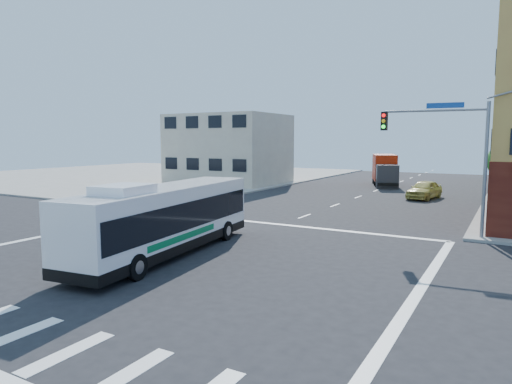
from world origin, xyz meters
The scene contains 7 objects.
ground centered at (0.00, 0.00, 0.00)m, with size 120.00×120.00×0.00m, color black.
sidewalk_nw centered at (-35.00, 35.00, 0.07)m, with size 50.00×50.00×0.15m, color gray.
building_west centered at (-17.02, 29.98, 4.01)m, with size 12.06×10.06×8.00m.
signal_mast_ne centered at (9.08, 10.62, 4.98)m, with size 7.91×1.13×8.07m.
transit_bus centered at (-1.22, 0.52, 1.65)m, with size 3.77×11.61×3.38m.
box_truck centered at (-0.49, 36.45, 1.68)m, with size 4.59×8.02×3.47m.
parked_car centered at (5.36, 26.67, 0.81)m, with size 1.91×4.74×1.61m, color #BDB350.
Camera 1 is at (12.08, -14.82, 5.07)m, focal length 32.00 mm.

